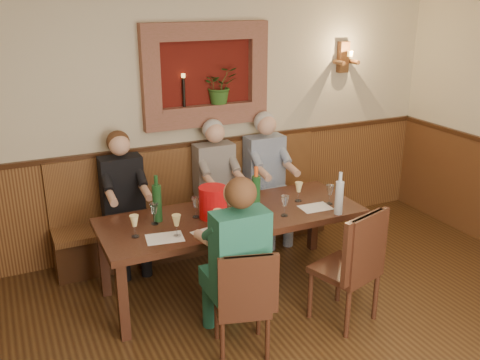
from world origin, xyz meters
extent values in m
cube|color=beige|center=(0.00, 3.00, 1.40)|extent=(6.00, 0.04, 2.80)
cube|color=#4E2B16|center=(0.00, 2.98, 0.55)|extent=(6.00, 0.04, 1.10)
cube|color=#381E0F|center=(0.00, 2.98, 1.12)|extent=(6.02, 0.06, 0.05)
cube|color=#51110B|center=(0.20, 2.98, 1.85)|extent=(1.00, 0.02, 0.70)
cube|color=brown|center=(0.20, 2.94, 2.29)|extent=(1.36, 0.12, 0.18)
cube|color=brown|center=(0.20, 2.94, 1.41)|extent=(1.36, 0.12, 0.18)
cube|color=brown|center=(-0.39, 2.94, 1.85)|extent=(0.18, 0.12, 0.70)
cube|color=brown|center=(0.79, 2.94, 1.85)|extent=(0.18, 0.12, 0.70)
cube|color=brown|center=(0.20, 2.94, 1.52)|extent=(1.00, 0.14, 0.04)
imported|color=#2C571D|center=(0.35, 2.94, 1.74)|extent=(0.35, 0.30, 0.39)
cylinder|color=black|center=(-0.05, 2.94, 1.69)|extent=(0.03, 0.03, 0.30)
cylinder|color=#FFBF59|center=(-0.05, 2.94, 1.86)|extent=(0.04, 0.04, 0.04)
cube|color=#4E2B16|center=(1.90, 2.95, 1.95)|extent=(0.12, 0.08, 0.35)
cylinder|color=#4E2B16|center=(1.80, 2.88, 1.90)|extent=(0.05, 0.18, 0.05)
cylinder|color=#4E2B16|center=(2.00, 2.88, 1.90)|extent=(0.05, 0.18, 0.05)
cylinder|color=#FFBF59|center=(1.90, 2.82, 2.00)|extent=(0.06, 0.06, 0.06)
cube|color=#31190E|center=(0.00, 1.85, 0.72)|extent=(2.40, 0.90, 0.06)
cube|color=#31190E|center=(-1.12, 1.48, 0.34)|extent=(0.08, 0.08, 0.69)
cube|color=#31190E|center=(1.12, 1.48, 0.34)|extent=(0.08, 0.08, 0.69)
cube|color=#31190E|center=(-1.12, 2.22, 0.34)|extent=(0.08, 0.08, 0.69)
cube|color=#31190E|center=(1.12, 2.22, 0.34)|extent=(0.08, 0.08, 0.69)
cube|color=#381E0F|center=(0.00, 2.76, 0.20)|extent=(3.00, 0.40, 0.40)
cube|color=#4E2B16|center=(0.00, 2.76, 0.42)|extent=(3.00, 0.45, 0.06)
cube|color=#4E2B16|center=(0.00, 2.95, 0.78)|extent=(3.00, 0.06, 0.66)
cube|color=#31190E|center=(-0.33, 0.96, 0.19)|extent=(0.47, 0.47, 0.38)
cube|color=#31190E|center=(-0.33, 0.96, 0.40)|extent=(0.49, 0.49, 0.05)
cube|color=#31190E|center=(-0.37, 0.79, 0.67)|extent=(0.40, 0.14, 0.48)
cube|color=#31190E|center=(0.64, 0.98, 0.22)|extent=(0.55, 0.55, 0.43)
cube|color=#31190E|center=(0.64, 0.98, 0.46)|extent=(0.57, 0.57, 0.05)
cube|color=#31190E|center=(0.70, 0.79, 0.76)|extent=(0.45, 0.18, 0.54)
cube|color=black|center=(-0.79, 2.61, 0.23)|extent=(0.41, 0.43, 0.45)
cube|color=black|center=(-0.79, 2.78, 0.87)|extent=(0.41, 0.21, 0.54)
sphere|color=#D8A384|center=(-0.79, 2.74, 1.27)|extent=(0.20, 0.20, 0.20)
sphere|color=#4C2D19|center=(-0.79, 2.79, 1.29)|extent=(0.22, 0.22, 0.22)
cube|color=#5F5A57|center=(0.20, 2.61, 0.23)|extent=(0.42, 0.44, 0.45)
cube|color=#5F5A57|center=(0.20, 2.78, 0.88)|extent=(0.42, 0.22, 0.55)
sphere|color=#D8A384|center=(0.20, 2.74, 1.28)|extent=(0.21, 0.21, 0.21)
sphere|color=#B2B2B2|center=(0.20, 2.79, 1.30)|extent=(0.23, 0.23, 0.23)
cube|color=navy|center=(0.81, 2.61, 0.23)|extent=(0.43, 0.45, 0.45)
cube|color=navy|center=(0.81, 2.78, 0.89)|extent=(0.43, 0.22, 0.56)
sphere|color=#D8A384|center=(0.81, 2.74, 1.30)|extent=(0.21, 0.21, 0.21)
sphere|color=#B2B2B2|center=(0.81, 2.79, 1.33)|extent=(0.23, 0.23, 0.23)
cube|color=#184A54|center=(-0.33, 1.15, 0.23)|extent=(0.42, 0.44, 0.45)
cube|color=#184A54|center=(-0.33, 0.98, 0.89)|extent=(0.42, 0.22, 0.55)
sphere|color=#D8A384|center=(-0.33, 1.02, 1.29)|extent=(0.21, 0.21, 0.21)
sphere|color=#4C2D19|center=(-0.33, 0.97, 1.31)|extent=(0.23, 0.23, 0.23)
cylinder|color=red|center=(-0.18, 1.87, 0.89)|extent=(0.29, 0.29, 0.29)
cylinder|color=#19471E|center=(0.22, 1.81, 0.92)|extent=(0.10, 0.10, 0.35)
cylinder|color=#F4581B|center=(0.22, 1.81, 1.14)|extent=(0.04, 0.04, 0.09)
cylinder|color=#19471E|center=(-0.66, 1.99, 0.92)|extent=(0.09, 0.09, 0.33)
cylinder|color=#19471E|center=(-0.66, 1.99, 1.13)|extent=(0.04, 0.04, 0.09)
cylinder|color=silver|center=(0.88, 1.46, 0.90)|extent=(0.09, 0.09, 0.31)
cylinder|color=silver|center=(0.88, 1.46, 1.10)|extent=(0.04, 0.04, 0.09)
cube|color=white|center=(-0.71, 1.63, 0.75)|extent=(0.33, 0.26, 0.00)
cube|color=white|center=(-0.07, 1.73, 0.75)|extent=(0.32, 0.23, 0.00)
cube|color=white|center=(0.77, 1.67, 0.75)|extent=(0.30, 0.22, 0.00)
cube|color=white|center=(-0.33, 1.57, 0.75)|extent=(0.32, 0.25, 0.00)
camera|label=1|loc=(-1.82, -2.24, 2.66)|focal=40.00mm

